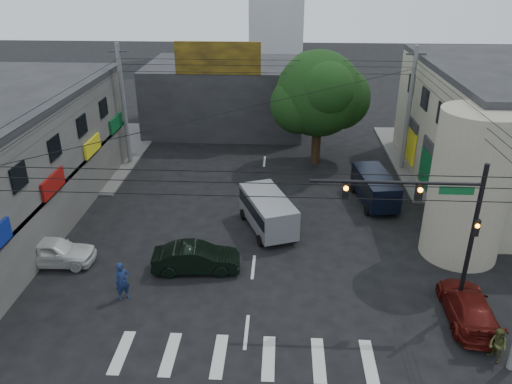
# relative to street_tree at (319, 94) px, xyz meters

# --- Properties ---
(ground) EXTENTS (160.00, 160.00, 0.00)m
(ground) POSITION_rel_street_tree_xyz_m (-4.00, -17.00, -5.47)
(ground) COLOR black
(ground) RESTS_ON ground
(sidewalk_far_left) EXTENTS (16.00, 16.00, 0.15)m
(sidewalk_far_left) POSITION_rel_street_tree_xyz_m (-22.00, 1.00, -5.40)
(sidewalk_far_left) COLOR #514F4C
(sidewalk_far_left) RESTS_ON ground
(sidewalk_far_right) EXTENTS (16.00, 16.00, 0.15)m
(sidewalk_far_right) POSITION_rel_street_tree_xyz_m (14.00, 1.00, -5.40)
(sidewalk_far_right) COLOR #514F4C
(sidewalk_far_right) RESTS_ON ground
(corner_column) EXTENTS (4.00, 4.00, 8.00)m
(corner_column) POSITION_rel_street_tree_xyz_m (7.00, -13.00, -1.47)
(corner_column) COLOR gray
(corner_column) RESTS_ON ground
(building_far) EXTENTS (14.00, 10.00, 6.00)m
(building_far) POSITION_rel_street_tree_xyz_m (-8.00, 9.00, -2.47)
(building_far) COLOR #232326
(building_far) RESTS_ON ground
(billboard) EXTENTS (7.00, 0.30, 2.60)m
(billboard) POSITION_rel_street_tree_xyz_m (-8.00, 4.10, 1.83)
(billboard) COLOR olive
(billboard) RESTS_ON building_far
(street_tree) EXTENTS (6.40, 6.40, 8.70)m
(street_tree) POSITION_rel_street_tree_xyz_m (0.00, 0.00, 0.00)
(street_tree) COLOR black
(street_tree) RESTS_ON ground
(traffic_gantry) EXTENTS (7.10, 0.35, 7.20)m
(traffic_gantry) POSITION_rel_street_tree_xyz_m (3.82, -18.00, -0.64)
(traffic_gantry) COLOR black
(traffic_gantry) RESTS_ON ground
(utility_pole_far_left) EXTENTS (0.32, 0.32, 9.20)m
(utility_pole_far_left) POSITION_rel_street_tree_xyz_m (-14.50, -1.00, -0.87)
(utility_pole_far_left) COLOR #59595B
(utility_pole_far_left) RESTS_ON ground
(utility_pole_far_right) EXTENTS (0.32, 0.32, 9.20)m
(utility_pole_far_right) POSITION_rel_street_tree_xyz_m (6.50, -1.00, -0.87)
(utility_pole_far_right) COLOR #59595B
(utility_pole_far_right) RESTS_ON ground
(dark_sedan) EXTENTS (2.32, 4.71, 1.46)m
(dark_sedan) POSITION_rel_street_tree_xyz_m (-6.89, -15.45, -4.74)
(dark_sedan) COLOR black
(dark_sedan) RESTS_ON ground
(white_compact) EXTENTS (2.00, 4.44, 1.48)m
(white_compact) POSITION_rel_street_tree_xyz_m (-14.47, -15.22, -4.74)
(white_compact) COLOR silver
(white_compact) RESTS_ON ground
(maroon_sedan) EXTENTS (2.34, 4.86, 1.36)m
(maroon_sedan) POSITION_rel_street_tree_xyz_m (5.70, -18.62, -4.79)
(maroon_sedan) COLOR #4C0E0A
(maroon_sedan) RESTS_ON ground
(silver_minivan) EXTENTS (6.27, 5.33, 2.10)m
(silver_minivan) POSITION_rel_street_tree_xyz_m (-3.39, -10.90, -4.42)
(silver_minivan) COLOR gray
(silver_minivan) RESTS_ON ground
(navy_van) EXTENTS (5.42, 3.22, 1.96)m
(navy_van) POSITION_rel_street_tree_xyz_m (3.45, -6.97, -4.49)
(navy_van) COLOR black
(navy_van) RESTS_ON ground
(traffic_officer) EXTENTS (1.12, 1.11, 1.92)m
(traffic_officer) POSITION_rel_street_tree_xyz_m (-9.93, -17.95, -4.52)
(traffic_officer) COLOR #16244D
(traffic_officer) RESTS_ON ground
(pedestrian_olive) EXTENTS (1.19, 1.16, 1.53)m
(pedestrian_olive) POSITION_rel_street_tree_xyz_m (6.00, -21.14, -4.71)
(pedestrian_olive) COLOR #444921
(pedestrian_olive) RESTS_ON ground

